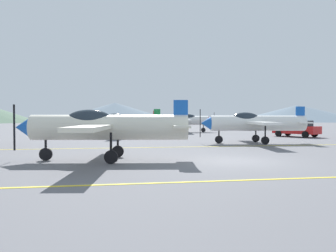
# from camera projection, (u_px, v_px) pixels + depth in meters

# --- Properties ---
(ground_plane) EXTENTS (400.00, 400.00, 0.00)m
(ground_plane) POSITION_uv_depth(u_px,v_px,m) (233.00, 161.00, 15.24)
(ground_plane) COLOR slate
(apron_line_near) EXTENTS (80.00, 0.16, 0.01)m
(apron_line_near) POSITION_uv_depth(u_px,v_px,m) (282.00, 179.00, 10.81)
(apron_line_near) COLOR yellow
(apron_line_near) RESTS_ON ground_plane
(apron_line_far) EXTENTS (80.00, 0.16, 0.01)m
(apron_line_far) POSITION_uv_depth(u_px,v_px,m) (194.00, 147.00, 22.35)
(apron_line_far) COLOR yellow
(apron_line_far) RESTS_ON ground_plane
(airplane_near) EXTENTS (8.07, 9.25, 2.76)m
(airplane_near) POSITION_uv_depth(u_px,v_px,m) (103.00, 126.00, 15.39)
(airplane_near) COLOR silver
(airplane_near) RESTS_ON ground_plane
(airplane_mid) EXTENTS (8.06, 9.25, 2.76)m
(airplane_mid) POSITION_uv_depth(u_px,v_px,m) (254.00, 123.00, 25.30)
(airplane_mid) COLOR white
(airplane_mid) RESTS_ON ground_plane
(airplane_far) EXTENTS (8.07, 9.24, 2.76)m
(airplane_far) POSITION_uv_depth(u_px,v_px,m) (122.00, 121.00, 33.78)
(airplane_far) COLOR #33478C
(airplane_far) RESTS_ON ground_plane
(airplane_back) EXTENTS (8.07, 9.25, 2.76)m
(airplane_back) POSITION_uv_depth(u_px,v_px,m) (183.00, 120.00, 43.60)
(airplane_back) COLOR white
(airplane_back) RESTS_ON ground_plane
(car_sedan) EXTENTS (3.76, 4.61, 1.62)m
(car_sedan) POSITION_uv_depth(u_px,v_px,m) (297.00, 128.00, 33.44)
(car_sedan) COLOR red
(car_sedan) RESTS_ON ground_plane
(hill_centerleft) EXTENTS (58.28, 58.28, 8.79)m
(hill_centerleft) POSITION_uv_depth(u_px,v_px,m) (115.00, 112.00, 164.70)
(hill_centerleft) COLOR slate
(hill_centerleft) RESTS_ON ground_plane
(hill_centerright) EXTENTS (53.23, 53.23, 6.84)m
(hill_centerright) POSITION_uv_depth(u_px,v_px,m) (298.00, 113.00, 139.80)
(hill_centerright) COLOR slate
(hill_centerright) RESTS_ON ground_plane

